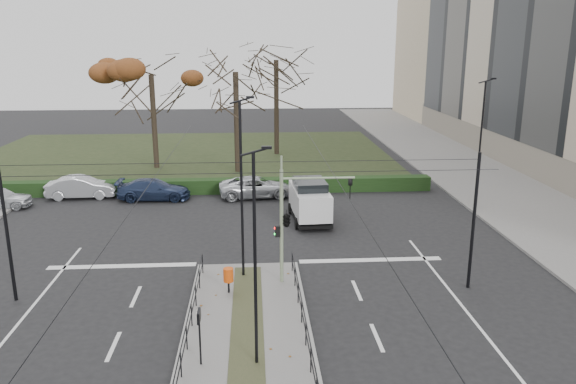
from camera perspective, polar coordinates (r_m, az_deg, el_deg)
The scene contains 20 objects.
ground at distance 22.55m, azimuth -4.15°, elevation -12.41°, with size 140.00×140.00×0.00m, color black.
median_island at distance 20.32m, azimuth -4.19°, elevation -15.48°, with size 4.40×15.00×0.14m, color #64625F.
sidewalk_east at distance 46.74m, azimuth 18.66°, elevation 1.51°, with size 8.00×90.00×0.14m, color #64625F.
park at distance 53.40m, azimuth -10.43°, elevation 3.65°, with size 38.00×26.00×0.10m, color black.
hedge at distance 40.35m, azimuth -12.57°, elevation 0.51°, with size 38.00×1.00×1.00m, color black.
median_railing at distance 19.79m, azimuth -4.24°, elevation -13.37°, with size 4.14×13.24×0.92m.
catenary at distance 22.72m, azimuth -4.29°, elevation -2.83°, with size 20.00×34.00×6.00m.
traffic_light at distance 24.03m, azimuth 0.04°, elevation -2.62°, with size 3.49×1.93×5.06m.
litter_bin at distance 23.85m, azimuth -6.08°, elevation -8.42°, with size 0.42×0.42×1.09m.
info_panel at distance 18.72m, azimuth -9.03°, elevation -12.95°, with size 0.11×0.50×1.93m.
streetlamp_median_near at distance 17.69m, azimuth -3.32°, elevation -6.75°, with size 0.60×0.12×7.24m.
streetlamp_median_far at distance 24.43m, azimuth -4.70°, elevation 0.41°, with size 0.67×0.14×8.04m.
streetlamp_sidewalk at distance 37.08m, azimuth 18.97°, elevation 4.75°, with size 0.68×0.14×8.12m.
parked_car_second at distance 40.81m, azimuth -20.25°, elevation 0.46°, with size 1.60×4.58×1.51m, color #B7BABF.
parked_car_third at distance 38.95m, azimuth -13.47°, elevation 0.25°, with size 1.97×4.85×1.41m, color #202C4B.
parked_car_fourth at distance 38.61m, azimuth -3.23°, elevation 0.52°, with size 2.35×5.10×1.42m, color #B7BABF.
white_van at distance 33.36m, azimuth 2.21°, elevation -0.77°, with size 2.36×4.78×2.48m.
rust_tree at distance 47.63m, azimuth -13.74°, elevation 11.50°, with size 8.23×8.23×10.11m.
bare_tree_center at distance 52.28m, azimuth -1.21°, elevation 12.58°, with size 7.35×7.35×11.50m.
bare_tree_near at distance 45.02m, azimuth -5.34°, elevation 11.30°, with size 5.87×5.87×10.59m.
Camera 1 is at (0.30, -20.01, 10.39)m, focal length 35.00 mm.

